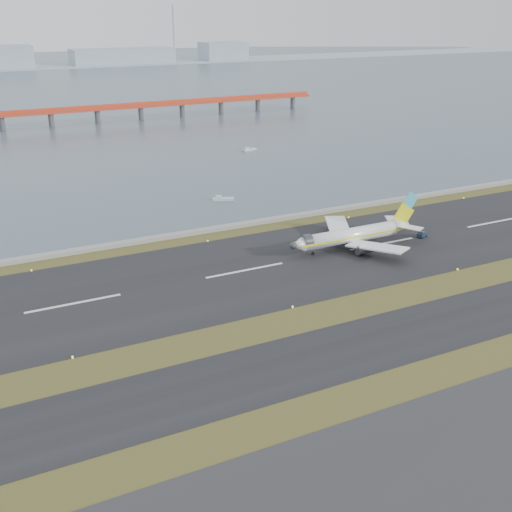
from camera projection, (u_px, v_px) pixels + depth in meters
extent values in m
plane|color=#3C4719|center=(312.00, 323.00, 126.29)|extent=(1000.00, 1000.00, 0.00)
cube|color=black|center=(346.00, 350.00, 116.31)|extent=(1000.00, 18.00, 0.10)
cube|color=black|center=(245.00, 271.00, 151.19)|extent=(1000.00, 45.00, 0.10)
cube|color=gray|center=(197.00, 232.00, 175.95)|extent=(1000.00, 2.50, 1.00)
cube|color=#42535F|center=(7.00, 85.00, 508.36)|extent=(1400.00, 800.00, 1.30)
cube|color=#C23D21|center=(97.00, 109.00, 339.66)|extent=(260.00, 5.00, 1.60)
cube|color=#C23D21|center=(97.00, 106.00, 339.12)|extent=(260.00, 0.40, 1.40)
cylinder|color=#4C4C51|center=(98.00, 118.00, 341.30)|extent=(2.80, 2.80, 7.00)
cylinder|color=#4C4C51|center=(258.00, 106.00, 381.85)|extent=(2.80, 2.80, 7.00)
cube|color=#9BAAB7|center=(123.00, 56.00, 697.48)|extent=(110.00, 35.00, 16.00)
cube|color=#9BAAB7|center=(223.00, 51.00, 747.45)|extent=(50.00, 35.00, 20.00)
cylinder|color=#9BAAB7|center=(174.00, 34.00, 714.84)|extent=(1.80, 1.80, 60.00)
cylinder|color=white|center=(350.00, 235.00, 164.09)|extent=(28.00, 3.80, 3.80)
cone|color=white|center=(297.00, 245.00, 157.50)|extent=(3.20, 3.80, 3.80)
cone|color=white|center=(400.00, 225.00, 170.82)|extent=(5.00, 3.80, 3.80)
cube|color=yellow|center=(354.00, 238.00, 162.49)|extent=(31.00, 0.06, 0.45)
cube|color=yellow|center=(346.00, 233.00, 165.68)|extent=(31.00, 0.06, 0.45)
cube|color=white|center=(377.00, 247.00, 158.21)|extent=(11.31, 15.89, 1.66)
cube|color=white|center=(338.00, 227.00, 172.33)|extent=(11.31, 15.89, 1.66)
cylinder|color=#36363A|center=(365.00, 249.00, 160.00)|extent=(4.20, 2.10, 2.10)
cylinder|color=#36363A|center=(338.00, 235.00, 169.97)|extent=(4.20, 2.10, 2.10)
cube|color=yellow|center=(404.00, 214.00, 170.11)|extent=(6.80, 0.35, 6.85)
cube|color=#49B8CF|center=(411.00, 200.00, 169.57)|extent=(4.85, 0.37, 4.90)
cube|color=white|center=(411.00, 227.00, 167.61)|extent=(5.64, 6.80, 0.22)
cube|color=white|center=(392.00, 219.00, 173.92)|extent=(5.64, 6.80, 0.22)
cylinder|color=black|center=(313.00, 253.00, 160.55)|extent=(0.80, 0.28, 0.80)
cylinder|color=black|center=(361.00, 249.00, 163.47)|extent=(1.00, 0.38, 1.00)
cylinder|color=black|center=(348.00, 242.00, 168.12)|extent=(1.00, 0.38, 1.00)
cube|color=#16233C|center=(422.00, 235.00, 172.77)|extent=(3.27, 2.62, 1.08)
cube|color=#36363A|center=(422.00, 232.00, 172.25)|extent=(1.68, 1.73, 0.63)
cylinder|color=black|center=(422.00, 238.00, 171.82)|extent=(0.68, 0.49, 0.63)
cylinder|color=black|center=(418.00, 237.00, 172.67)|extent=(0.68, 0.49, 0.63)
cylinder|color=black|center=(426.00, 236.00, 173.23)|extent=(0.68, 0.49, 0.63)
cylinder|color=black|center=(421.00, 235.00, 174.09)|extent=(0.68, 0.49, 0.63)
cube|color=silver|center=(223.00, 199.00, 206.00)|extent=(7.13, 4.63, 0.88)
cube|color=silver|center=(219.00, 197.00, 205.62)|extent=(2.40, 2.20, 0.88)
cube|color=silver|center=(249.00, 150.00, 277.36)|extent=(6.97, 3.54, 0.86)
cube|color=silver|center=(247.00, 148.00, 276.23)|extent=(2.20, 1.91, 0.86)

